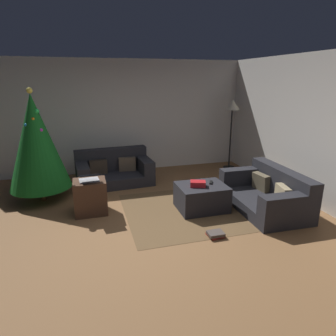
{
  "coord_description": "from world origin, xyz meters",
  "views": [
    {
      "loc": [
        -0.73,
        -3.93,
        2.16
      ],
      "look_at": [
        0.56,
        0.57,
        0.75
      ],
      "focal_mm": 31.7,
      "sensor_mm": 36.0,
      "label": 1
    }
  ],
  "objects_px": {
    "couch_left": "(114,170)",
    "side_table": "(90,197)",
    "book_stack": "(216,234)",
    "ottoman": "(201,197)",
    "gift_box": "(198,184)",
    "corner_lamp": "(232,110)",
    "christmas_tree": "(36,142)",
    "laptop": "(89,178)",
    "couch_right": "(268,193)",
    "tv_remote": "(211,182)"
  },
  "relations": [
    {
      "from": "couch_left",
      "to": "gift_box",
      "type": "relative_size",
      "value": 6.41
    },
    {
      "from": "book_stack",
      "to": "corner_lamp",
      "type": "distance_m",
      "value": 3.8
    },
    {
      "from": "tv_remote",
      "to": "corner_lamp",
      "type": "xyz_separation_m",
      "value": [
        1.42,
        2.06,
        0.99
      ]
    },
    {
      "from": "book_stack",
      "to": "christmas_tree",
      "type": "bearing_deg",
      "value": 140.03
    },
    {
      "from": "couch_right",
      "to": "tv_remote",
      "type": "xyz_separation_m",
      "value": [
        -0.93,
        0.33,
        0.18
      ]
    },
    {
      "from": "ottoman",
      "to": "gift_box",
      "type": "relative_size",
      "value": 3.24
    },
    {
      "from": "tv_remote",
      "to": "corner_lamp",
      "type": "height_order",
      "value": "corner_lamp"
    },
    {
      "from": "couch_right",
      "to": "gift_box",
      "type": "height_order",
      "value": "couch_right"
    },
    {
      "from": "couch_left",
      "to": "ottoman",
      "type": "relative_size",
      "value": 1.98
    },
    {
      "from": "christmas_tree",
      "to": "laptop",
      "type": "relative_size",
      "value": 4.93
    },
    {
      "from": "ottoman",
      "to": "book_stack",
      "type": "distance_m",
      "value": 0.97
    },
    {
      "from": "christmas_tree",
      "to": "book_stack",
      "type": "xyz_separation_m",
      "value": [
        2.51,
        -2.11,
        -1.06
      ]
    },
    {
      "from": "side_table",
      "to": "book_stack",
      "type": "height_order",
      "value": "side_table"
    },
    {
      "from": "ottoman",
      "to": "tv_remote",
      "type": "relative_size",
      "value": 5.1
    },
    {
      "from": "couch_right",
      "to": "laptop",
      "type": "xyz_separation_m",
      "value": [
        -2.95,
        0.58,
        0.36
      ]
    },
    {
      "from": "laptop",
      "to": "book_stack",
      "type": "relative_size",
      "value": 1.67
    },
    {
      "from": "couch_left",
      "to": "side_table",
      "type": "relative_size",
      "value": 2.83
    },
    {
      "from": "gift_box",
      "to": "couch_left",
      "type": "bearing_deg",
      "value": 123.49
    },
    {
      "from": "side_table",
      "to": "book_stack",
      "type": "xyz_separation_m",
      "value": [
        1.67,
        -1.3,
        -0.25
      ]
    },
    {
      "from": "christmas_tree",
      "to": "couch_right",
      "type": "bearing_deg",
      "value": -20.79
    },
    {
      "from": "ottoman",
      "to": "book_stack",
      "type": "height_order",
      "value": "ottoman"
    },
    {
      "from": "couch_left",
      "to": "book_stack",
      "type": "xyz_separation_m",
      "value": [
        1.14,
        -2.74,
        -0.23
      ]
    },
    {
      "from": "ottoman",
      "to": "laptop",
      "type": "relative_size",
      "value": 1.99
    },
    {
      "from": "tv_remote",
      "to": "side_table",
      "type": "xyz_separation_m",
      "value": [
        -2.03,
        0.31,
        -0.16
      ]
    },
    {
      "from": "christmas_tree",
      "to": "side_table",
      "type": "xyz_separation_m",
      "value": [
        0.84,
        -0.81,
        -0.81
      ]
    },
    {
      "from": "tv_remote",
      "to": "side_table",
      "type": "height_order",
      "value": "side_table"
    },
    {
      "from": "ottoman",
      "to": "side_table",
      "type": "distance_m",
      "value": 1.87
    },
    {
      "from": "tv_remote",
      "to": "christmas_tree",
      "type": "xyz_separation_m",
      "value": [
        -2.86,
        1.11,
        0.65
      ]
    },
    {
      "from": "side_table",
      "to": "laptop",
      "type": "bearing_deg",
      "value": -84.81
    },
    {
      "from": "couch_right",
      "to": "side_table",
      "type": "bearing_deg",
      "value": 79.45
    },
    {
      "from": "gift_box",
      "to": "corner_lamp",
      "type": "xyz_separation_m",
      "value": [
        1.7,
        2.15,
        0.96
      ]
    },
    {
      "from": "ottoman",
      "to": "christmas_tree",
      "type": "relative_size",
      "value": 0.4
    },
    {
      "from": "ottoman",
      "to": "side_table",
      "type": "bearing_deg",
      "value": 168.75
    },
    {
      "from": "gift_box",
      "to": "laptop",
      "type": "height_order",
      "value": "laptop"
    },
    {
      "from": "couch_left",
      "to": "christmas_tree",
      "type": "xyz_separation_m",
      "value": [
        -1.37,
        -0.63,
        0.82
      ]
    },
    {
      "from": "couch_left",
      "to": "book_stack",
      "type": "relative_size",
      "value": 6.54
    },
    {
      "from": "couch_left",
      "to": "couch_right",
      "type": "height_order",
      "value": "couch_left"
    },
    {
      "from": "corner_lamp",
      "to": "gift_box",
      "type": "bearing_deg",
      "value": -128.26
    },
    {
      "from": "side_table",
      "to": "laptop",
      "type": "relative_size",
      "value": 1.39
    },
    {
      "from": "ottoman",
      "to": "gift_box",
      "type": "height_order",
      "value": "gift_box"
    },
    {
      "from": "couch_left",
      "to": "book_stack",
      "type": "height_order",
      "value": "couch_left"
    },
    {
      "from": "couch_left",
      "to": "laptop",
      "type": "xyz_separation_m",
      "value": [
        -0.53,
        -1.49,
        0.36
      ]
    },
    {
      "from": "book_stack",
      "to": "couch_left",
      "type": "bearing_deg",
      "value": 112.65
    },
    {
      "from": "couch_left",
      "to": "tv_remote",
      "type": "height_order",
      "value": "couch_left"
    },
    {
      "from": "side_table",
      "to": "tv_remote",
      "type": "bearing_deg",
      "value": -8.59
    },
    {
      "from": "couch_left",
      "to": "christmas_tree",
      "type": "height_order",
      "value": "christmas_tree"
    },
    {
      "from": "laptop",
      "to": "corner_lamp",
      "type": "bearing_deg",
      "value": 27.75
    },
    {
      "from": "tv_remote",
      "to": "laptop",
      "type": "xyz_separation_m",
      "value": [
        -2.02,
        0.25,
        0.18
      ]
    },
    {
      "from": "couch_left",
      "to": "gift_box",
      "type": "distance_m",
      "value": 2.21
    },
    {
      "from": "laptop",
      "to": "tv_remote",
      "type": "bearing_deg",
      "value": -7.09
    }
  ]
}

